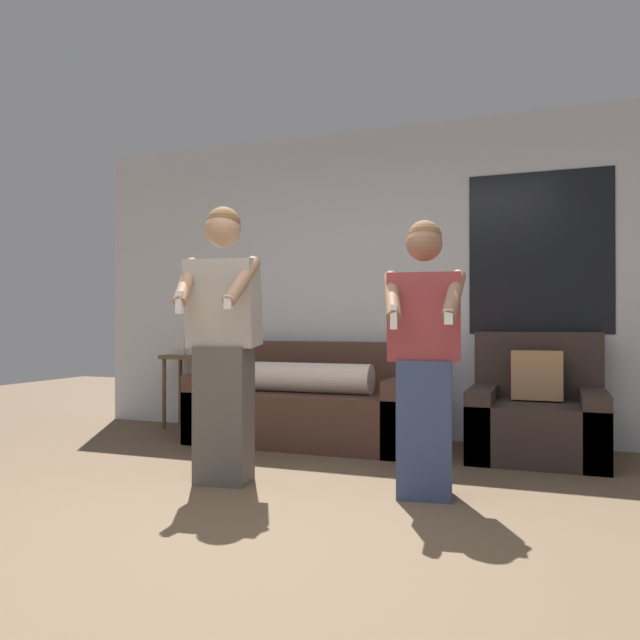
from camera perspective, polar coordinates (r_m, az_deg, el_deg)
name	(u,v)px	position (r m, az deg, el deg)	size (l,w,h in m)	color
ground_plane	(247,554)	(2.84, -6.71, -20.51)	(14.00, 14.00, 0.00)	brown
wall_back	(404,281)	(5.46, 7.71, 3.57)	(6.01, 0.07, 2.70)	silver
couch	(314,406)	(5.21, -0.55, -7.84)	(1.94, 0.90, 0.82)	#472D23
armchair	(537,416)	(4.90, 19.23, -8.28)	(0.94, 0.87, 0.92)	#332823
side_table	(192,368)	(6.00, -11.58, -4.31)	(0.53, 0.35, 0.84)	brown
person_left	(223,342)	(3.88, -8.84, -2.03)	(0.49, 0.51, 1.70)	#56514C
person_right	(424,357)	(3.58, 9.52, -3.39)	(0.47, 0.50, 1.57)	#384770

